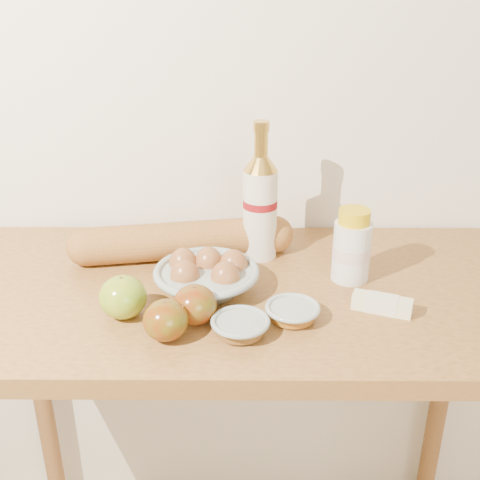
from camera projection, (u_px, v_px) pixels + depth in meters
name	position (u px, v px, depth m)	size (l,w,h in m)	color
back_wall	(241.00, 60.00, 1.35)	(3.50, 0.02, 2.60)	silver
table	(240.00, 338.00, 1.28)	(1.20, 0.60, 0.90)	#A26F34
bourbon_bottle	(260.00, 204.00, 1.30)	(0.09, 0.09, 0.31)	beige
cream_bottle	(352.00, 247.00, 1.23)	(0.09, 0.09, 0.15)	silver
egg_bowl	(207.00, 275.00, 1.21)	(0.23, 0.23, 0.08)	#8D9A95
baguette	(182.00, 240.00, 1.33)	(0.51, 0.17, 0.08)	#A76F33
apple_yellowgreen	(123.00, 297.00, 1.11)	(0.10, 0.10, 0.08)	#A69E21
apple_redgreen_front	(166.00, 320.00, 1.04)	(0.10, 0.10, 0.07)	maroon
apple_redgreen_right	(195.00, 305.00, 1.09)	(0.09, 0.09, 0.07)	maroon
sugar_bowl	(240.00, 326.00, 1.07)	(0.14, 0.14, 0.03)	gray
syrup_bowl	(292.00, 312.00, 1.11)	(0.12, 0.12, 0.03)	#92A09A
butter_stick	(382.00, 304.00, 1.13)	(0.11, 0.07, 0.03)	beige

